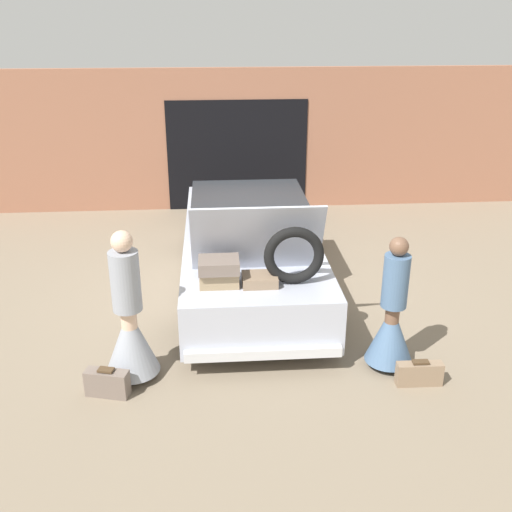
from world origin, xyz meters
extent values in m
plane|color=#7F705B|center=(0.00, 0.00, 0.00)|extent=(40.00, 40.00, 0.00)
cube|color=#9E664C|center=(0.00, 3.78, 1.40)|extent=(12.00, 0.12, 2.80)
cube|color=black|center=(0.00, 3.71, 1.10)|extent=(2.80, 0.02, 2.20)
cube|color=#B2B7C6|center=(0.00, 0.00, 0.52)|extent=(1.87, 4.74, 0.68)
cube|color=#1E2328|center=(0.00, 0.28, 1.10)|extent=(1.65, 1.52, 0.48)
cylinder|color=black|center=(-0.87, 1.47, 0.35)|extent=(0.18, 0.69, 0.69)
cylinder|color=black|center=(0.87, 1.47, 0.35)|extent=(0.18, 0.69, 0.69)
cylinder|color=black|center=(-0.87, -1.42, 0.35)|extent=(0.18, 0.69, 0.69)
cylinder|color=black|center=(0.87, -1.42, 0.35)|extent=(0.18, 0.69, 0.69)
cube|color=silver|center=(0.00, -2.41, 0.28)|extent=(1.78, 0.10, 0.12)
cube|color=#B2B7C6|center=(0.00, -1.50, 1.31)|extent=(1.59, 0.42, 0.92)
cube|color=#9E8460|center=(-0.47, -1.81, 0.95)|extent=(0.46, 0.27, 0.19)
cube|color=#8C7259|center=(0.01, -1.81, 0.92)|extent=(0.41, 0.33, 0.12)
cube|color=#75665B|center=(-0.47, -1.81, 1.12)|extent=(0.47, 0.38, 0.15)
torus|color=black|center=(0.40, -1.81, 1.21)|extent=(0.71, 0.12, 0.71)
cylinder|color=beige|center=(-1.47, -2.33, 0.43)|extent=(0.18, 0.18, 0.85)
cone|color=#9399A3|center=(-1.47, -2.33, 0.47)|extent=(0.61, 0.61, 0.77)
cylinder|color=#9399A3|center=(-1.47, -2.33, 1.19)|extent=(0.32, 0.32, 0.68)
sphere|color=beige|center=(-1.47, -2.33, 1.65)|extent=(0.23, 0.23, 0.23)
cylinder|color=brown|center=(1.47, -2.32, 0.39)|extent=(0.16, 0.16, 0.78)
cone|color=slate|center=(1.47, -2.32, 0.43)|extent=(0.55, 0.55, 0.70)
cylinder|color=slate|center=(1.47, -2.32, 1.09)|extent=(0.29, 0.29, 0.62)
sphere|color=brown|center=(1.47, -2.32, 1.50)|extent=(0.21, 0.21, 0.21)
cube|color=#75665B|center=(-1.71, -2.66, 0.15)|extent=(0.49, 0.27, 0.30)
cube|color=#4C3823|center=(-1.71, -2.66, 0.32)|extent=(0.18, 0.14, 0.02)
cube|color=#8C7259|center=(1.70, -2.72, 0.13)|extent=(0.51, 0.15, 0.27)
cube|color=#4C3823|center=(1.70, -2.72, 0.29)|extent=(0.18, 0.08, 0.02)
camera|label=1|loc=(-0.52, -8.16, 3.90)|focal=42.00mm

